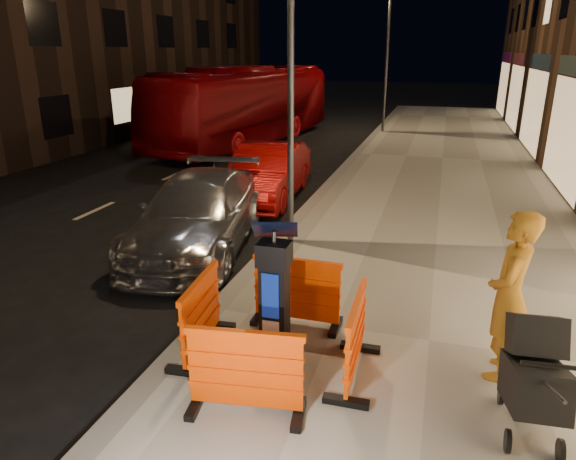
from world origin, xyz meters
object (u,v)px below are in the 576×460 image
(barrier_back, at_px, (297,292))
(barrier_kerbside, at_px, (201,315))
(stroller, at_px, (535,380))
(man, at_px, (509,296))
(bus_doubledecker, at_px, (248,143))
(barrier_front, at_px, (245,373))
(car_red, at_px, (268,199))
(parking_kiosk, at_px, (275,297))
(car_silver, at_px, (200,247))
(barrier_bldgside, at_px, (355,339))

(barrier_back, bearing_deg, barrier_kerbside, -135.13)
(barrier_kerbside, bearing_deg, stroller, -100.94)
(barrier_kerbside, height_order, man, man)
(barrier_back, height_order, bus_doubledecker, bus_doubledecker)
(barrier_front, relative_size, car_red, 0.29)
(parking_kiosk, height_order, barrier_back, parking_kiosk)
(barrier_kerbside, distance_m, car_silver, 4.00)
(car_silver, height_order, man, man)
(barrier_kerbside, xyz_separation_m, man, (3.49, 0.52, 0.51))
(barrier_kerbside, height_order, barrier_bldgside, same)
(barrier_front, height_order, car_silver, barrier_front)
(car_silver, xyz_separation_m, car_red, (0.17, 3.66, 0.00))
(barrier_back, height_order, car_silver, barrier_back)
(parking_kiosk, relative_size, bus_doubledecker, 0.15)
(barrier_kerbside, bearing_deg, barrier_front, -140.13)
(barrier_bldgside, height_order, car_silver, barrier_bldgside)
(stroller, bearing_deg, barrier_back, 149.44)
(parking_kiosk, bearing_deg, car_silver, 124.47)
(car_silver, relative_size, car_red, 1.12)
(parking_kiosk, bearing_deg, barrier_bldgside, -3.13)
(barrier_back, xyz_separation_m, barrier_kerbside, (-0.95, -0.95, 0.00))
(barrier_front, xyz_separation_m, barrier_kerbside, (-0.95, 0.95, 0.00))
(parking_kiosk, height_order, barrier_bldgside, parking_kiosk)
(barrier_front, xyz_separation_m, car_red, (-2.56, 8.15, -0.63))
(barrier_front, distance_m, car_silver, 5.28)
(barrier_kerbside, distance_m, barrier_bldgside, 1.90)
(barrier_bldgside, distance_m, bus_doubledecker, 16.67)
(parking_kiosk, distance_m, car_red, 7.70)
(barrier_kerbside, relative_size, barrier_bldgside, 1.00)
(bus_doubledecker, bearing_deg, barrier_front, -61.00)
(stroller, bearing_deg, man, 97.78)
(barrier_front, height_order, man, man)
(parking_kiosk, distance_m, stroller, 2.78)
(barrier_kerbside, bearing_deg, car_silver, 21.50)
(barrier_kerbside, height_order, stroller, stroller)
(barrier_bldgside, bearing_deg, man, -72.88)
(barrier_kerbside, xyz_separation_m, stroller, (3.69, -0.38, 0.08))
(bus_doubledecker, bearing_deg, barrier_kerbside, -62.97)
(barrier_kerbside, distance_m, man, 3.57)
(barrier_back, bearing_deg, barrier_front, -90.13)
(parking_kiosk, bearing_deg, man, 8.54)
(barrier_kerbside, bearing_deg, barrier_back, -50.13)
(bus_doubledecker, relative_size, stroller, 10.05)
(barrier_front, bearing_deg, barrier_back, 81.87)
(barrier_bldgside, height_order, bus_doubledecker, bus_doubledecker)
(bus_doubledecker, relative_size, man, 5.68)
(stroller, bearing_deg, car_red, 120.22)
(stroller, bearing_deg, car_silver, 139.65)
(barrier_front, relative_size, barrier_kerbside, 1.00)
(car_silver, distance_m, stroller, 6.76)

